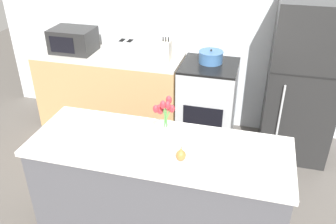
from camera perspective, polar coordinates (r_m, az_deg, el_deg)
The scene contains 13 objects.
back_wall at distance 4.08m, azimuth 6.54°, elevation 15.39°, with size 5.20×0.08×2.70m.
kitchen_island at distance 2.73m, azimuth -1.38°, elevation -13.40°, with size 1.80×0.66×0.95m.
back_counter at distance 4.31m, azimuth -9.08°, elevation 3.34°, with size 1.68×0.60×0.92m.
stove_range at distance 4.01m, azimuth 6.33°, elevation 1.48°, with size 0.60×0.61×0.92m.
refrigerator at distance 3.86m, azimuth 20.72°, elevation 4.51°, with size 0.68×0.67×1.65m.
flower_vase at distance 2.32m, azimuth -0.41°, elevation -3.35°, with size 0.14×0.16×0.39m.
pear_figurine at distance 2.27m, azimuth 2.08°, elevation -6.87°, with size 0.07×0.07×0.11m.
plate_setting_left at distance 2.59m, azimuth -10.91°, elevation -3.24°, with size 0.30×0.30×0.02m.
plate_setting_right at distance 2.39m, azimuth 9.08°, elevation -6.25°, with size 0.30×0.30×0.02m.
toaster at distance 4.05m, azimuth -6.68°, elevation 10.19°, with size 0.28×0.18×0.17m.
cooking_pot at distance 3.85m, azimuth 6.88°, elevation 8.77°, with size 0.26×0.26×0.15m.
microwave at distance 4.27m, azimuth -14.95°, elevation 11.08°, with size 0.48×0.37×0.27m.
knife_block at distance 3.85m, azimuth -0.35°, elevation 9.72°, with size 0.10×0.14×0.27m.
Camera 1 is at (0.57, -1.92, 2.34)m, focal length 38.00 mm.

